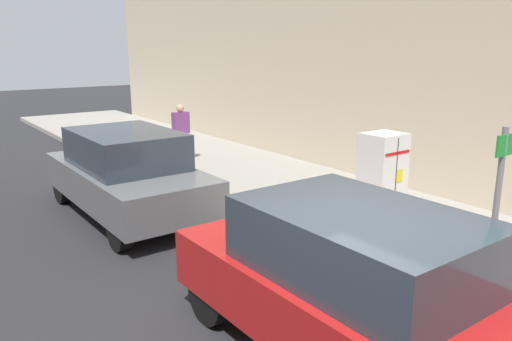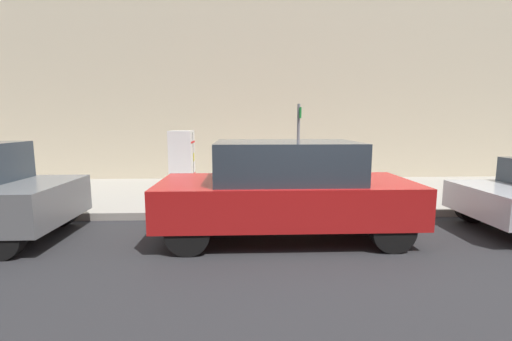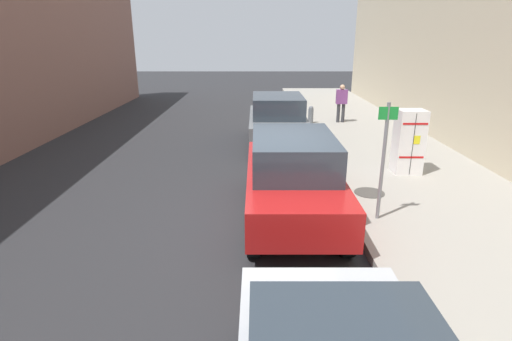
% 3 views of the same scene
% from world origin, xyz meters
% --- Properties ---
extents(ground_plane, '(80.00, 80.00, 0.00)m').
position_xyz_m(ground_plane, '(0.00, 0.00, 0.00)').
color(ground_plane, '#28282B').
extents(sidewalk_slab, '(4.53, 44.00, 0.17)m').
position_xyz_m(sidewalk_slab, '(-3.90, 0.00, 0.08)').
color(sidewalk_slab, '#9E998E').
rests_on(sidewalk_slab, ground).
extents(discarded_refrigerator, '(0.71, 0.61, 1.70)m').
position_xyz_m(discarded_refrigerator, '(-3.75, -2.70, 1.02)').
color(discarded_refrigerator, white).
rests_on(discarded_refrigerator, sidewalk_slab).
extents(manhole_cover, '(0.70, 0.70, 0.02)m').
position_xyz_m(manhole_cover, '(-2.37, -1.16, 0.17)').
color(manhole_cover, '#47443F').
rests_on(manhole_cover, sidewalk_slab).
extents(street_sign_post, '(0.36, 0.07, 2.34)m').
position_xyz_m(street_sign_post, '(-2.15, 0.23, 1.48)').
color(street_sign_post, slate).
rests_on(street_sign_post, sidewalk_slab).
extents(fire_hydrant, '(0.22, 0.22, 0.74)m').
position_xyz_m(fire_hydrant, '(-2.04, -9.35, 0.54)').
color(fire_hydrant, slate).
rests_on(fire_hydrant, sidewalk_slab).
extents(pedestrian_walking_far, '(0.46, 0.22, 1.61)m').
position_xyz_m(pedestrian_walking_far, '(-3.36, -9.55, 1.09)').
color(pedestrian_walking_far, '#333338').
rests_on(pedestrian_walking_far, sidewalk_slab).
extents(parked_suv_gray, '(1.97, 4.46, 1.74)m').
position_xyz_m(parked_suv_gray, '(-0.46, -6.40, 0.89)').
color(parked_suv_gray, slate).
rests_on(parked_suv_gray, ground).
extents(parked_suv_red, '(1.87, 4.52, 1.76)m').
position_xyz_m(parked_suv_red, '(-0.46, -0.27, 0.91)').
color(parked_suv_red, red).
rests_on(parked_suv_red, ground).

